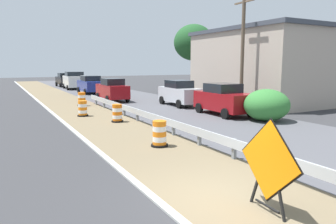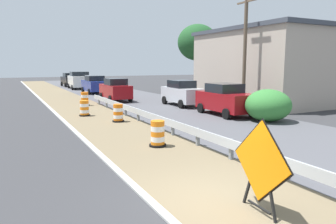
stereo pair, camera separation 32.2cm
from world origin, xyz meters
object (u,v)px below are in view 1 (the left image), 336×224
object	(u,v)px
car_mid_far_lane	(224,99)
car_trailing_near_lane	(78,78)
traffic_barrel_mid	(83,109)
traffic_barrel_far	(82,100)
traffic_barrel_close	(117,114)
car_lead_far_lane	(65,80)
traffic_barrel_nearest	(159,135)
car_lead_near_lane	(90,85)
car_distant_a	(180,93)
car_distant_b	(112,90)
warning_sign_diamond	(269,163)
utility_pole_near	(242,51)
car_trailing_far_lane	(72,80)

from	to	relation	value
car_mid_far_lane	car_trailing_near_lane	bearing A→B (deg)	-178.26
traffic_barrel_mid	traffic_barrel_far	xyz separation A→B (m)	(1.15, 5.02, 0.04)
traffic_barrel_mid	traffic_barrel_close	bearing A→B (deg)	-67.48
traffic_barrel_mid	car_lead_far_lane	xyz separation A→B (m)	(4.24, 27.99, 0.55)
traffic_barrel_nearest	car_mid_far_lane	distance (m)	8.82
car_lead_near_lane	car_trailing_near_lane	world-z (taller)	car_trailing_near_lane
traffic_barrel_close	car_distant_a	xyz separation A→B (m)	(6.71, 4.53, 0.53)
car_distant_b	car_lead_far_lane	bearing A→B (deg)	0.98
warning_sign_diamond	utility_pole_near	world-z (taller)	utility_pole_near
warning_sign_diamond	traffic_barrel_close	world-z (taller)	warning_sign_diamond
traffic_barrel_nearest	car_distant_b	xyz separation A→B (m)	(3.44, 15.83, 0.53)
utility_pole_near	traffic_barrel_mid	bearing A→B (deg)	165.17
warning_sign_diamond	car_distant_b	distance (m)	22.21
traffic_barrel_close	traffic_barrel_far	size ratio (longest dim) A/B	0.94
traffic_barrel_close	car_trailing_far_lane	world-z (taller)	car_trailing_far_lane
traffic_barrel_close	car_trailing_near_lane	world-z (taller)	car_trailing_near_lane
traffic_barrel_mid	car_trailing_far_lane	bearing A→B (deg)	79.55
traffic_barrel_close	traffic_barrel_mid	xyz separation A→B (m)	(-1.20, 2.90, -0.01)
car_lead_near_lane	car_trailing_near_lane	distance (m)	20.19
car_trailing_near_lane	car_distant_a	world-z (taller)	car_trailing_near_lane
traffic_barrel_far	car_trailing_near_lane	distance (m)	30.93
car_trailing_far_lane	car_lead_near_lane	bearing A→B (deg)	-174.96
car_mid_far_lane	traffic_barrel_far	bearing A→B (deg)	-140.27
car_lead_far_lane	car_trailing_far_lane	size ratio (longest dim) A/B	0.88
car_mid_far_lane	traffic_barrel_close	bearing A→B (deg)	-94.85
traffic_barrel_far	car_lead_near_lane	bearing A→B (deg)	71.69
car_trailing_far_lane	car_trailing_near_lane	bearing A→B (deg)	-13.43
car_mid_far_lane	utility_pole_near	bearing A→B (deg)	113.73
traffic_barrel_close	car_trailing_near_lane	bearing A→B (deg)	80.38
car_lead_far_lane	car_trailing_far_lane	distance (m)	5.37
traffic_barrel_far	traffic_barrel_nearest	bearing A→B (deg)	-91.22
traffic_barrel_close	utility_pole_near	size ratio (longest dim) A/B	0.13
traffic_barrel_close	car_distant_b	world-z (taller)	car_distant_b
car_trailing_near_lane	car_mid_far_lane	world-z (taller)	car_mid_far_lane
car_trailing_near_lane	car_distant_b	world-z (taller)	car_distant_b
car_distant_a	traffic_barrel_far	bearing A→B (deg)	-115.12
traffic_barrel_far	car_lead_far_lane	distance (m)	23.19
traffic_barrel_mid	traffic_barrel_nearest	bearing A→B (deg)	-84.39
car_mid_far_lane	car_trailing_far_lane	bearing A→B (deg)	-170.42
traffic_barrel_nearest	car_lead_far_lane	size ratio (longest dim) A/B	0.24
car_lead_near_lane	car_mid_far_lane	xyz separation A→B (m)	(3.48, -18.92, 0.01)
car_distant_a	car_trailing_near_lane	bearing A→B (deg)	-178.05
car_lead_far_lane	car_distant_a	world-z (taller)	car_lead_far_lane
car_distant_a	utility_pole_near	world-z (taller)	utility_pole_near
traffic_barrel_nearest	car_distant_a	bearing A→B (deg)	55.72
traffic_barrel_nearest	car_trailing_far_lane	distance (m)	31.53
traffic_barrel_close	traffic_barrel_far	bearing A→B (deg)	90.39
car_lead_near_lane	utility_pole_near	size ratio (longest dim) A/B	0.58
traffic_barrel_close	car_lead_far_lane	world-z (taller)	car_lead_far_lane
traffic_barrel_mid	car_mid_far_lane	bearing A→B (deg)	-24.31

